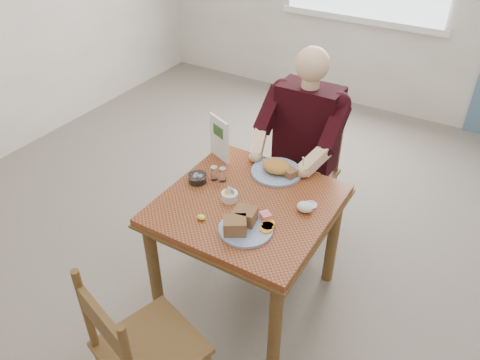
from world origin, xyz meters
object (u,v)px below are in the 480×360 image
Objects in this scene: table at (247,217)px; far_plate at (278,169)px; chair_far at (304,172)px; chair_near at (142,352)px; near_plate at (244,224)px; diner at (302,136)px.

far_plate is at bearing 86.87° from table.
chair_far is 1.69m from chair_near.
near_plate reaches higher than table.
table is 0.73m from diner.
diner reaches higher than far_plate.
diner is 3.59× the size of far_plate.
chair_far is 2.59× the size of near_plate.
far_plate is (0.02, 0.32, 0.14)m from table.
table is 0.81m from chair_far.
diner is (0.03, 1.60, 0.33)m from chair_near.
table is 2.38× the size of far_plate.
far_plate is (0.05, 1.22, 0.30)m from chair_near.
chair_far and chair_near have the same top height.
chair_far is at bearing 92.14° from far_plate.
chair_far is at bearing 90.00° from table.
near_plate is (0.10, -1.00, 0.31)m from chair_far.
table is at bearing 88.16° from chair_near.
diner reaches higher than table.
chair_far is at bearing 89.02° from chair_near.
chair_far is (0.00, 0.80, -0.16)m from table.
table is 0.97× the size of chair_far.
far_plate is (-0.08, 0.53, -0.00)m from near_plate.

